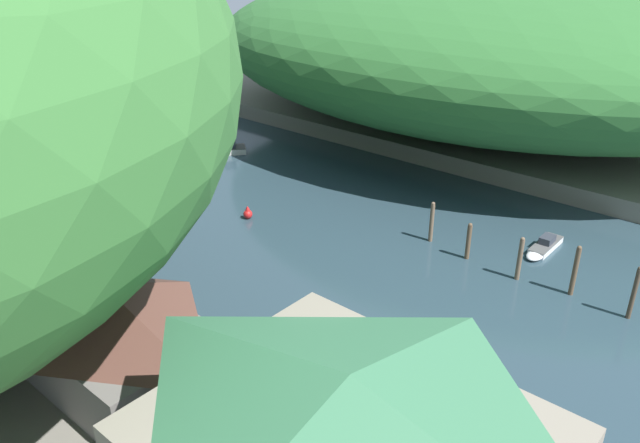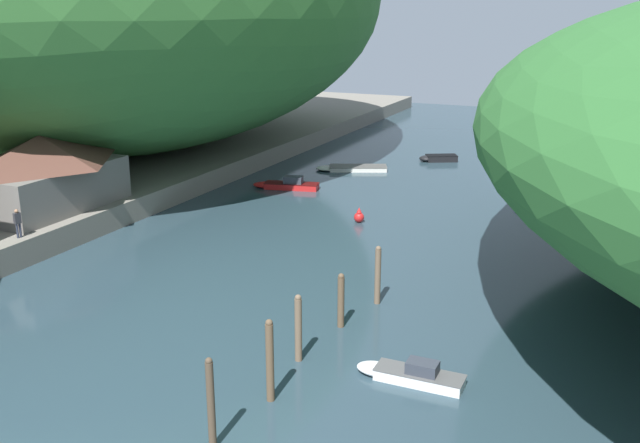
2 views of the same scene
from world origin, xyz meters
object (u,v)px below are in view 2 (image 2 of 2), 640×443
channel_buoy_near (359,217)px  boat_moored_right (350,168)px  boat_near_quay (523,187)px  person_on_quay (18,221)px  boat_yellow_tender (437,158)px  boathouse_shed (43,171)px  boat_small_dinghy (409,374)px  boat_white_cruiser (285,185)px

channel_buoy_near → boat_moored_right: bearing=114.3°
boat_near_quay → person_on_quay: 37.16m
boat_yellow_tender → boat_moored_right: (-6.17, -7.09, -0.10)m
boat_yellow_tender → person_on_quay: person_on_quay is taller
channel_buoy_near → person_on_quay: (-14.74, -15.68, 2.15)m
boathouse_shed → boat_yellow_tender: 36.79m
boat_small_dinghy → channel_buoy_near: 21.66m
boat_yellow_tender → person_on_quay: 40.22m
boathouse_shed → person_on_quay: size_ratio=6.22×
boathouse_shed → person_on_quay: 6.43m
person_on_quay → boat_moored_right: bearing=-2.3°
boat_moored_right → channel_buoy_near: 16.21m
boathouse_shed → boat_moored_right: bearing=65.8°
boat_near_quay → person_on_quay: person_on_quay is taller
boat_yellow_tender → boat_moored_right: bearing=110.7°
boat_near_quay → boat_small_dinghy: (0.70, -32.23, -0.17)m
boat_small_dinghy → person_on_quay: bearing=81.1°
boathouse_shed → person_on_quay: bearing=-59.3°
boathouse_shed → boat_small_dinghy: boathouse_shed is taller
boat_moored_right → channel_buoy_near: (6.67, -14.77, 0.22)m
boat_small_dinghy → channel_buoy_near: channel_buoy_near is taller
boathouse_shed → boat_yellow_tender: boathouse_shed is taller
boathouse_shed → boat_yellow_tender: size_ratio=2.75×
boat_near_quay → channel_buoy_near: (-8.97, -12.85, -0.06)m
boathouse_shed → channel_buoy_near: boathouse_shed is taller
boat_small_dinghy → person_on_quay: size_ratio=2.61×
channel_buoy_near → boat_small_dinghy: bearing=-63.5°
boathouse_shed → boat_near_quay: (26.90, 23.16, -3.63)m
channel_buoy_near → person_on_quay: 21.63m
boat_white_cruiser → channel_buoy_near: 10.95m
boat_moored_right → boat_yellow_tender: bearing=-64.5°
boat_near_quay → boat_white_cruiser: size_ratio=0.78×
boathouse_shed → channel_buoy_near: 21.01m
boat_yellow_tender → channel_buoy_near: (0.50, -21.86, 0.12)m
boathouse_shed → person_on_quay: (3.18, -5.37, -1.53)m
person_on_quay → boat_small_dinghy: bearing=-86.0°
boat_moored_right → boat_small_dinghy: size_ratio=1.51×
boat_moored_right → boat_small_dinghy: bearing=-177.9°
boathouse_shed → person_on_quay: boathouse_shed is taller
boat_yellow_tender → boat_near_quay: size_ratio=0.88×
boat_moored_right → person_on_quay: 31.59m
boat_moored_right → channel_buoy_near: channel_buoy_near is taller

